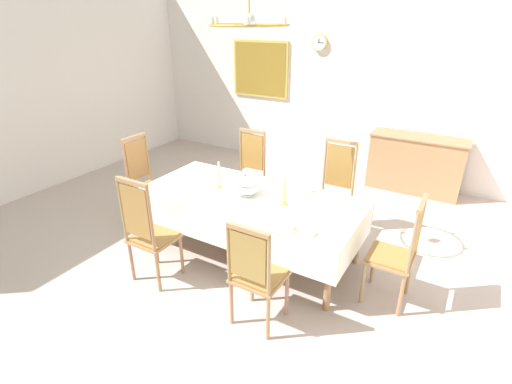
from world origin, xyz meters
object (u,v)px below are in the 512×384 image
(chair_head_east, at_px, (399,251))
(bowl_near_right, at_px, (306,190))
(spoon_primary, at_px, (298,229))
(chair_north_b, at_px, (334,189))
(soup_tureen, at_px, (245,185))
(bowl_near_left, at_px, (286,227))
(chandelier, at_px, (249,24))
(framed_painting, at_px, (260,69))
(bowl_far_left, at_px, (307,232))
(candlestick_west, at_px, (219,178))
(spoon_secondary, at_px, (315,192))
(candlestick_east, at_px, (285,191))
(chair_north_a, at_px, (248,172))
(chair_south_b, at_px, (256,273))
(chair_south_a, at_px, (148,231))
(dining_table, at_px, (250,202))
(mounted_clock, at_px, (319,43))
(chair_head_west, at_px, (146,180))
(sideboard, at_px, (415,164))

(chair_head_east, height_order, bowl_near_right, chair_head_east)
(spoon_primary, bearing_deg, chair_north_b, 96.56)
(soup_tureen, bearing_deg, bowl_near_left, -31.16)
(chair_north_b, height_order, chandelier, chandelier)
(bowl_near_left, distance_m, framed_painting, 4.42)
(chair_head_east, distance_m, bowl_near_left, 1.08)
(bowl_far_left, relative_size, spoon_primary, 0.91)
(candlestick_west, xyz_separation_m, spoon_secondary, (1.01, 0.45, -0.12))
(candlestick_east, xyz_separation_m, bowl_near_right, (0.06, 0.42, -0.14))
(chair_head_east, bearing_deg, candlestick_east, 90.00)
(spoon_primary, bearing_deg, framed_painting, 125.73)
(chair_north_a, height_order, framed_painting, framed_painting)
(chair_south_b, bearing_deg, candlestick_west, 138.07)
(chair_south_a, distance_m, spoon_secondary, 1.88)
(chair_north_a, height_order, candlestick_west, chair_north_a)
(chair_north_b, bearing_deg, framed_painting, -42.94)
(chair_south_a, height_order, chair_south_b, chair_south_a)
(bowl_near_right, bearing_deg, chair_head_east, -20.17)
(dining_table, height_order, chair_head_east, chair_head_east)
(mounted_clock, bearing_deg, chandelier, -79.91)
(soup_tureen, xyz_separation_m, chandelier, (0.06, 0.00, 1.65))
(chair_north_b, xyz_separation_m, soup_tureen, (-0.71, -0.97, 0.27))
(bowl_near_right, height_order, spoon_secondary, bowl_near_right)
(chandelier, bearing_deg, spoon_secondary, 37.56)
(bowl_near_right, height_order, bowl_far_left, bowl_far_left)
(chair_north_b, height_order, chair_head_west, chair_north_b)
(spoon_secondary, height_order, sideboard, sideboard)
(candlestick_east, height_order, bowl_near_right, candlestick_east)
(candlestick_east, relative_size, mounted_clock, 1.40)
(chair_north_a, bearing_deg, bowl_far_left, 137.25)
(chair_south_b, height_order, chair_head_east, chair_head_east)
(chair_south_a, bearing_deg, framed_painting, 104.64)
(bowl_near_right, distance_m, chandelier, 1.87)
(dining_table, distance_m, chair_south_b, 1.16)
(candlestick_west, bearing_deg, bowl_near_right, 24.89)
(chair_head_east, xyz_separation_m, candlestick_east, (-1.22, 0.00, 0.34))
(candlestick_east, xyz_separation_m, spoon_primary, (0.36, -0.42, -0.15))
(sideboard, bearing_deg, chair_north_a, 45.24)
(soup_tureen, bearing_deg, chandelier, 0.00)
(chair_north_b, bearing_deg, candlestick_west, 42.20)
(chair_north_a, distance_m, framed_painting, 2.68)
(chair_south_b, xyz_separation_m, bowl_near_left, (0.03, 0.51, 0.22))
(chair_head_west, xyz_separation_m, soup_tureen, (1.58, -0.00, 0.28))
(chair_north_a, height_order, chair_north_b, chair_north_b)
(dining_table, xyz_separation_m, candlestick_west, (-0.43, -0.00, 0.20))
(chair_south_a, relative_size, chair_north_b, 0.99)
(chair_head_west, relative_size, bowl_near_right, 8.32)
(bowl_near_left, distance_m, bowl_far_left, 0.21)
(candlestick_east, height_order, mounted_clock, mounted_clock)
(dining_table, height_order, chandelier, chandelier)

